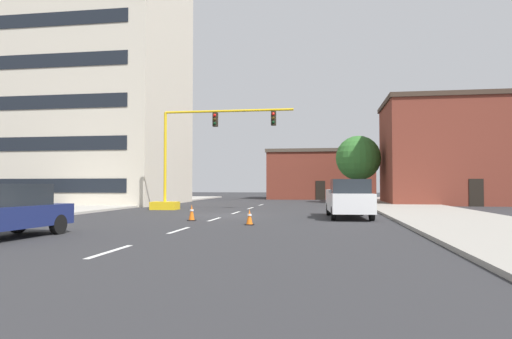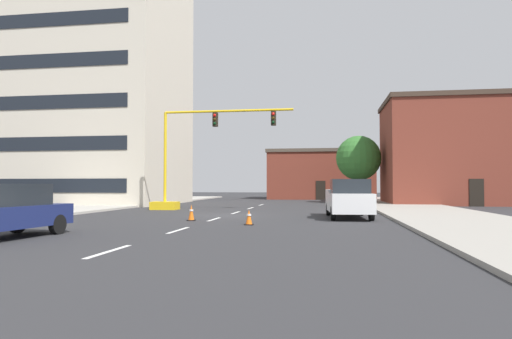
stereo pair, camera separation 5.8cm
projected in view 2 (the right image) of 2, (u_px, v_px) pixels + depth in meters
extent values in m
plane|color=#2D2D30|center=(227.00, 215.00, 25.34)|extent=(160.00, 160.00, 0.00)
cube|color=#B2ADA3|center=(103.00, 206.00, 35.02)|extent=(6.00, 56.00, 0.14)
cube|color=#9E998E|center=(415.00, 208.00, 31.47)|extent=(6.00, 56.00, 0.14)
cube|color=silver|center=(109.00, 251.00, 11.52)|extent=(0.16, 2.40, 0.01)
cube|color=silver|center=(178.00, 230.00, 16.95)|extent=(0.16, 2.40, 0.01)
cube|color=silver|center=(214.00, 219.00, 22.38)|extent=(0.16, 2.40, 0.01)
cube|color=silver|center=(236.00, 213.00, 27.81)|extent=(0.16, 2.40, 0.01)
cube|color=silver|center=(251.00, 208.00, 33.25)|extent=(0.16, 2.40, 0.01)
cube|color=silver|center=(261.00, 205.00, 38.68)|extent=(0.16, 2.40, 0.01)
cube|color=beige|center=(91.00, 79.00, 42.05)|extent=(15.94, 12.53, 23.17)
cube|color=black|center=(48.00, 186.00, 35.49)|extent=(13.07, 0.06, 1.10)
cube|color=black|center=(49.00, 144.00, 35.61)|extent=(13.07, 0.06, 1.10)
cube|color=black|center=(49.00, 102.00, 35.72)|extent=(13.07, 0.06, 1.10)
cube|color=black|center=(50.00, 61.00, 35.84)|extent=(13.07, 0.06, 1.10)
cube|color=black|center=(51.00, 19.00, 35.95)|extent=(13.07, 0.06, 1.10)
cube|color=brown|center=(321.00, 176.00, 56.52)|extent=(12.61, 8.71, 5.59)
cube|color=#4C4238|center=(321.00, 153.00, 56.62)|extent=(12.91, 9.01, 0.40)
cube|color=black|center=(321.00, 190.00, 52.13)|extent=(1.10, 0.06, 2.20)
cube|color=brown|center=(460.00, 154.00, 40.16)|extent=(12.80, 8.69, 8.92)
cube|color=#3D2D23|center=(459.00, 102.00, 40.32)|extent=(13.10, 8.99, 0.40)
cube|color=black|center=(477.00, 193.00, 35.72)|extent=(1.10, 0.06, 2.20)
cube|color=yellow|center=(165.00, 206.00, 31.23)|extent=(1.80, 1.20, 0.55)
cylinder|color=yellow|center=(165.00, 157.00, 31.35)|extent=(0.20, 0.20, 6.20)
cylinder|color=yellow|center=(228.00, 111.00, 30.78)|extent=(8.91, 0.16, 0.16)
cube|color=black|center=(215.00, 120.00, 30.89)|extent=(0.32, 0.36, 0.95)
sphere|color=red|center=(215.00, 115.00, 30.72)|extent=(0.20, 0.20, 0.20)
sphere|color=#38280A|center=(215.00, 119.00, 30.71)|extent=(0.20, 0.20, 0.20)
sphere|color=black|center=(215.00, 123.00, 30.70)|extent=(0.20, 0.20, 0.20)
cube|color=black|center=(273.00, 118.00, 30.28)|extent=(0.32, 0.36, 0.95)
sphere|color=red|center=(273.00, 114.00, 30.10)|extent=(0.20, 0.20, 0.20)
sphere|color=#38280A|center=(273.00, 118.00, 30.09)|extent=(0.20, 0.20, 0.20)
sphere|color=black|center=(273.00, 122.00, 30.09)|extent=(0.20, 0.20, 0.20)
cylinder|color=#4C3823|center=(359.00, 189.00, 42.58)|extent=(0.36, 0.36, 2.68)
sphere|color=#33702D|center=(359.00, 158.00, 42.68)|extent=(4.22, 4.22, 4.22)
cube|color=white|center=(348.00, 202.00, 23.39)|extent=(2.30, 5.50, 0.95)
cube|color=#1E2328|center=(350.00, 186.00, 22.52)|extent=(1.94, 1.90, 0.70)
cube|color=white|center=(346.00, 191.00, 24.59)|extent=(2.16, 2.92, 0.16)
cylinder|color=black|center=(371.00, 214.00, 21.46)|extent=(0.26, 0.69, 0.68)
cylinder|color=black|center=(333.00, 213.00, 21.63)|extent=(0.26, 0.69, 0.68)
cylinder|color=black|center=(361.00, 209.00, 25.11)|extent=(0.26, 0.69, 0.68)
cylinder|color=black|center=(328.00, 209.00, 25.28)|extent=(0.26, 0.69, 0.68)
cube|color=navy|center=(3.00, 217.00, 14.31)|extent=(2.26, 4.65, 0.70)
cube|color=#1E2328|center=(6.00, 195.00, 14.43)|extent=(1.91, 2.45, 0.70)
cylinder|color=black|center=(17.00, 223.00, 15.98)|extent=(0.28, 0.70, 0.68)
cylinder|color=black|center=(58.00, 224.00, 15.58)|extent=(0.28, 0.70, 0.68)
cube|color=black|center=(249.00, 225.00, 19.17)|extent=(0.36, 0.36, 0.04)
cone|color=orange|center=(249.00, 217.00, 19.18)|extent=(0.28, 0.28, 0.63)
cylinder|color=white|center=(249.00, 215.00, 19.19)|extent=(0.19, 0.19, 0.08)
cube|color=black|center=(191.00, 220.00, 21.50)|extent=(0.36, 0.36, 0.04)
cone|color=orange|center=(191.00, 212.00, 21.51)|extent=(0.28, 0.28, 0.74)
cylinder|color=white|center=(191.00, 210.00, 21.52)|extent=(0.19, 0.19, 0.08)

